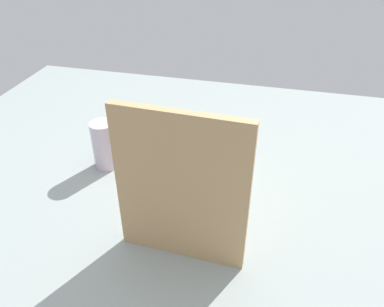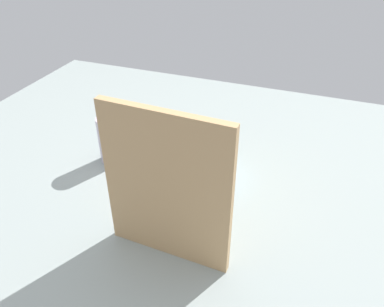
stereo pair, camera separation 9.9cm
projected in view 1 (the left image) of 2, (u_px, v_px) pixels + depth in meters
The scene contains 11 objects.
ground_plane at pixel (196, 184), 110.06cm from camera, with size 180.00×140.00×3.00cm, color gray.
fruit_bowl at pixel (192, 174), 106.28cm from camera, with size 23.30×23.30×6.06cm, color silver.
orange_front_left at pixel (172, 160), 100.63cm from camera, with size 6.97×6.97×6.97cm, color orange.
orange_front_right at pixel (192, 166), 98.58cm from camera, with size 6.97×6.97×6.97cm, color orange.
orange_center at pixel (210, 159), 101.25cm from camera, with size 6.97×6.97×6.97cm, color orange.
orange_back_left at pixel (201, 148), 105.69cm from camera, with size 6.97×6.97×6.97cm, color orange.
orange_back_right at pixel (181, 145), 106.68cm from camera, with size 6.97×6.97×6.97cm, color orange.
banana_bunch at pixel (204, 148), 102.27cm from camera, with size 17.25×17.61×10.60cm.
cutting_board at pixel (181, 191), 76.96cm from camera, with size 28.00×1.80×36.00cm, color tan.
thermos_tumbler at pixel (105, 145), 111.08cm from camera, with size 7.09×7.09×14.52cm, color #C0B0C5.
jar_lid at pixel (139, 146), 122.61cm from camera, with size 7.85×7.85×1.54cm, color silver.
Camera 1 is at (-19.49, 84.21, 67.20)cm, focal length 35.73 mm.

